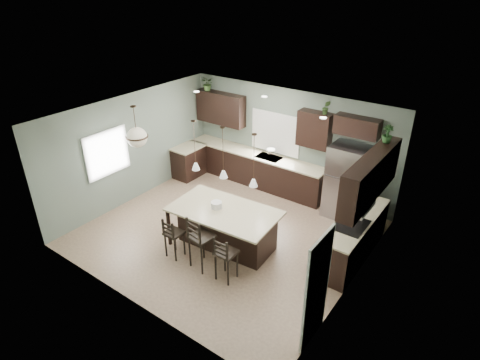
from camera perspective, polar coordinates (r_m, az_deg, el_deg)
name	(u,v)px	position (r m, az deg, el deg)	size (l,w,h in m)	color
ground	(227,233)	(9.44, -1.93, -7.50)	(6.00, 6.00, 0.00)	#9E8466
pantry_door	(317,290)	(6.56, 10.84, -15.13)	(0.04, 0.82, 2.04)	white
window_back	(276,133)	(10.93, 5.08, 6.71)	(1.35, 0.02, 1.00)	white
window_left	(107,153)	(10.15, -18.44, 3.67)	(0.02, 1.10, 1.00)	white
left_return_cabs	(189,162)	(11.87, -7.31, 2.58)	(0.60, 0.90, 0.90)	black
left_return_countertop	(188,147)	(11.67, -7.38, 4.65)	(0.66, 0.96, 0.04)	beige
back_lower_cabs	(255,169)	(11.36, 2.16, 1.59)	(4.20, 0.60, 0.90)	black
back_countertop	(255,154)	(11.15, 2.15, 3.73)	(4.20, 0.66, 0.04)	beige
sink_inset	(269,157)	(10.92, 4.11, 3.24)	(0.70, 0.45, 0.01)	gray
faucet	(268,153)	(10.84, 4.05, 3.89)	(0.02, 0.02, 0.28)	silver
back_upper_left	(221,108)	(11.62, -2.75, 10.15)	(1.55, 0.34, 0.90)	black
back_upper_right	(315,129)	(10.14, 10.56, 7.08)	(0.85, 0.34, 0.90)	black
fridge_header	(357,127)	(9.67, 16.31, 7.31)	(1.05, 0.34, 0.45)	black
right_lower_cabs	(354,239)	(8.79, 15.91, -8.07)	(0.60, 2.35, 0.90)	black
right_countertop	(356,220)	(8.54, 16.19, -5.46)	(0.66, 2.35, 0.04)	beige
cooktop	(351,225)	(8.30, 15.52, -6.17)	(0.58, 0.75, 0.02)	black
wall_oven_front	(335,240)	(8.66, 13.36, -8.34)	(0.01, 0.72, 0.60)	gray
right_upper_cabs	(371,177)	(8.01, 18.13, 0.43)	(0.34, 2.35, 0.90)	black
microwave	(360,200)	(7.97, 16.72, -2.76)	(0.40, 0.75, 0.40)	gray
refrigerator	(347,182)	(9.96, 14.93, -0.27)	(0.90, 0.74, 1.85)	gray
kitchen_island	(225,228)	(8.77, -2.20, -6.89)	(2.30, 1.31, 0.92)	black
serving_dish	(216,205)	(8.57, -3.38, -3.55)	(0.24, 0.24, 0.14)	silver
bar_stool_left	(174,237)	(8.58, -9.32, -8.02)	(0.35, 0.35, 0.95)	black
bar_stool_center	(202,242)	(8.16, -5.42, -8.77)	(0.45, 0.45, 1.20)	black
bar_stool_right	(226,257)	(7.88, -1.96, -10.93)	(0.38, 0.38, 1.03)	black
pendant_left	(195,146)	(8.28, -6.47, 4.88)	(0.17, 0.17, 1.10)	white
pendant_center	(223,153)	(7.90, -2.43, 3.88)	(0.17, 0.17, 1.10)	white
pendant_right	(254,161)	(7.56, 1.98, 2.76)	(0.17, 0.17, 1.10)	white
chandelier	(136,127)	(9.41, -14.62, 7.35)	(0.51, 0.51, 0.99)	beige
plant_back_left	(208,84)	(11.68, -4.62, 13.49)	(0.35, 0.31, 0.39)	#395927
plant_back_right	(326,107)	(9.82, 12.16, 10.06)	(0.18, 0.15, 0.33)	#2E4B20
plant_right_wall	(388,134)	(8.44, 20.25, 6.15)	(0.20, 0.20, 0.35)	#254E22
room_shell	(225,167)	(8.58, -2.11, 1.84)	(6.00, 6.00, 6.00)	slate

